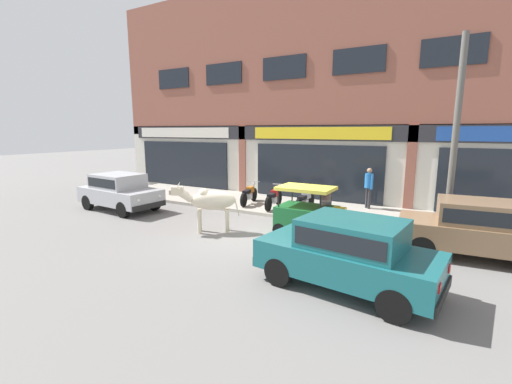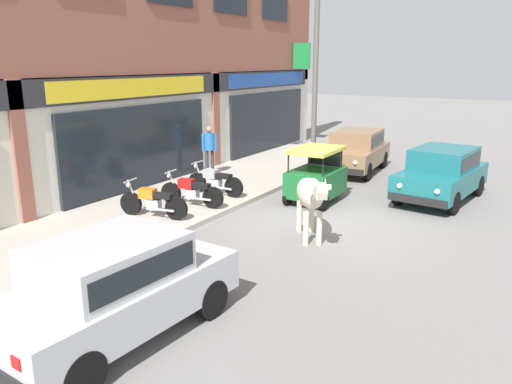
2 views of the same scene
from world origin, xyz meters
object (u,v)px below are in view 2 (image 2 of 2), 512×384
pedestrian (209,145)px  auto_rickshaw (317,178)px  car_2 (356,149)px  motorcycle_2 (215,181)px  utility_pole (315,86)px  car_1 (442,171)px  motorcycle_1 (191,191)px  cow (311,195)px  car_0 (114,284)px  motorcycle_0 (153,202)px

pedestrian → auto_rickshaw: bearing=-101.2°
car_2 → motorcycle_2: 5.87m
motorcycle_2 → utility_pole: (4.78, -0.85, 2.44)m
car_1 → car_2: 4.04m
auto_rickshaw → pedestrian: (0.84, 4.23, 0.45)m
car_2 → motorcycle_1: car_2 is taller
motorcycle_1 → pedestrian: bearing=28.4°
cow → car_0: bearing=172.7°
cow → car_1: (4.81, -1.79, -0.19)m
car_1 → auto_rickshaw: (-1.94, 2.90, -0.15)m
car_1 → auto_rickshaw: size_ratio=1.88×
auto_rickshaw → utility_pole: (3.60, 1.75, 2.29)m
car_0 → motorcycle_2: size_ratio=2.04×
car_0 → car_1: 10.12m
car_0 → car_2: (12.15, 0.88, 0.00)m
auto_rickshaw → motorcycle_2: bearing=114.3°
car_2 → utility_pole: size_ratio=0.65×
cow → motorcycle_0: (-0.82, 3.75, -0.49)m
motorcycle_1 → motorcycle_2: 1.27m
motorcycle_2 → pedestrian: pedestrian is taller
motorcycle_2 → cow: bearing=-114.6°
auto_rickshaw → utility_pole: utility_pole is taller
car_0 → utility_pole: utility_pole is taller
auto_rickshaw → car_1: bearing=-56.3°
car_2 → motorcycle_2: size_ratio=2.04×
car_0 → motorcycle_1: bearing=28.2°
car_2 → cow: bearing=-168.0°
car_1 → pedestrian: bearing=98.8°
motorcycle_0 → utility_pole: utility_pole is taller
motorcycle_2 → car_2: bearing=-22.0°
car_2 → car_0: bearing=-175.9°
motorcycle_0 → utility_pole: bearing=-6.9°
utility_pole → car_1: bearing=-109.7°
car_1 → car_2: size_ratio=1.01×
cow → motorcycle_2: size_ratio=1.02×
motorcycle_1 → pedestrian: 3.76m
motorcycle_1 → car_0: bearing=-151.8°
pedestrian → utility_pole: size_ratio=0.28×
car_1 → car_2: (2.32, 3.31, 0.00)m
car_2 → pedestrian: size_ratio=2.31×
motorcycle_0 → motorcycle_2: size_ratio=0.99×
car_2 → auto_rickshaw: (-4.26, -0.41, -0.15)m
auto_rickshaw → pedestrian: 4.33m
motorcycle_0 → utility_pole: size_ratio=0.32×
motorcycle_1 → motorcycle_2: (1.26, 0.14, 0.00)m
car_1 → motorcycle_2: (-3.11, 5.50, -0.30)m
cow → car_2: 7.29m
car_0 → auto_rickshaw: size_ratio=1.86×
motorcycle_1 → motorcycle_2: bearing=6.5°
motorcycle_1 → pedestrian: (3.27, 1.77, 0.60)m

